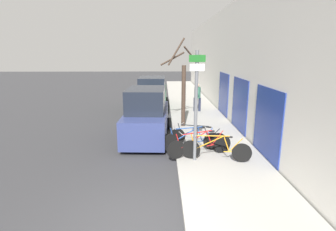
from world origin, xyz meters
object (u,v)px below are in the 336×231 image
Objects in this scene: parked_car_1 at (152,95)px; bicycle_2 at (191,141)px; parked_car_0 at (147,116)px; bicycle_1 at (200,145)px; bicycle_3 at (198,137)px; signpost at (196,104)px; bicycle_0 at (216,150)px; pedestrian_near at (197,95)px; street_tree at (183,89)px.

bicycle_2 is at bearing -76.29° from parked_car_1.
bicycle_2 is 0.50× the size of parked_car_0.
bicycle_1 is at bearing -75.45° from parked_car_1.
bicycle_3 is (0.32, 0.51, -0.02)m from bicycle_2.
bicycle_2 is at bearing 91.34° from signpost.
bicycle_2 is at bearing 49.51° from bicycle_0.
signpost reaches higher than bicycle_1.
signpost is 1.58× the size of bicycle_0.
signpost reaches higher than pedestrian_near.
bicycle_1 is 7.70m from pedestrian_near.
bicycle_2 reaches higher than bicycle_0.
signpost is 1.63× the size of bicycle_2.
bicycle_0 is 1.55m from bicycle_3.
parked_car_1 is at bearing -3.75° from bicycle_1.
street_tree is at bearing 30.72° from bicycle_3.
pedestrian_near is at bearing 9.18° from bicycle_0.
parked_car_0 is at bearing 52.67° from bicycle_0.
bicycle_2 is at bearing 83.04° from pedestrian_near.
pedestrian_near is at bearing 62.34° from parked_car_0.
bicycle_1 is at bearing 85.56° from pedestrian_near.
parked_car_0 is 0.98× the size of parked_car_1.
parked_car_0 is at bearing 36.38° from bicycle_2.
pedestrian_near is at bearing -18.35° from parked_car_1.
street_tree is (-0.33, 4.13, 1.52)m from bicycle_1.
street_tree is at bearing 73.08° from pedestrian_near.
bicycle_3 is 7.92m from parked_car_1.
bicycle_1 is 1.06m from bicycle_3.
street_tree is (-0.10, 4.51, -0.10)m from signpost.
signpost is at bearing -55.21° from parked_car_0.
bicycle_1 is at bearing 60.92° from bicycle_0.
parked_car_1 is at bearing 39.08° from bicycle_3.
street_tree is (-0.08, 3.59, 1.52)m from bicycle_2.
street_tree is at bearing 91.28° from signpost.
pedestrian_near is (1.12, 7.08, 0.63)m from bicycle_2.
signpost reaches higher than bicycle_2.
pedestrian_near is at bearing 82.17° from signpost.
bicycle_1 is at bearing -160.15° from bicycle_3.
signpost is 1.78m from bicycle_0.
signpost is at bearing 97.36° from bicycle_0.
parked_car_0 is (-1.85, 2.92, -1.13)m from signpost.
pedestrian_near reaches higher than bicycle_1.
bicycle_1 is 1.11× the size of bicycle_3.
bicycle_2 reaches higher than bicycle_1.
bicycle_1 is 8.92m from parked_car_1.
parked_car_0 is at bearing 61.89° from pedestrian_near.
parked_car_0 is 2.57m from street_tree.
street_tree is (-0.40, 3.07, 1.54)m from bicycle_3.
bicycle_0 is 8.09m from pedestrian_near.
street_tree is at bearing -12.63° from bicycle_1.
pedestrian_near is (0.80, 6.57, 0.65)m from bicycle_3.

